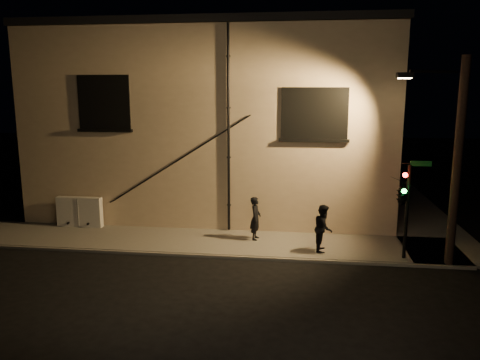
# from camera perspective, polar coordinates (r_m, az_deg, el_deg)

# --- Properties ---
(ground) EXTENTS (90.00, 90.00, 0.00)m
(ground) POSITION_cam_1_polar(r_m,az_deg,el_deg) (16.79, 3.31, -9.66)
(ground) COLOR black
(sidewalk) EXTENTS (21.00, 16.00, 0.12)m
(sidewalk) POSITION_cam_1_polar(r_m,az_deg,el_deg) (20.90, 7.52, -5.39)
(sidewalk) COLOR slate
(sidewalk) RESTS_ON ground
(building) EXTENTS (16.20, 12.23, 8.80)m
(building) POSITION_cam_1_polar(r_m,az_deg,el_deg) (25.05, -2.03, 7.50)
(building) COLOR beige
(building) RESTS_ON ground
(utility_cabinet) EXTENTS (1.96, 0.33, 1.29)m
(utility_cabinet) POSITION_cam_1_polar(r_m,az_deg,el_deg) (21.23, -18.96, -3.68)
(utility_cabinet) COLOR silver
(utility_cabinet) RESTS_ON sidewalk
(pedestrian_a) EXTENTS (0.47, 0.66, 1.70)m
(pedestrian_a) POSITION_cam_1_polar(r_m,az_deg,el_deg) (18.31, 1.91, -4.69)
(pedestrian_a) COLOR black
(pedestrian_a) RESTS_ON sidewalk
(pedestrian_b) EXTENTS (0.73, 0.90, 1.72)m
(pedestrian_b) POSITION_cam_1_polar(r_m,az_deg,el_deg) (17.29, 10.14, -5.78)
(pedestrian_b) COLOR black
(pedestrian_b) RESTS_ON sidewalk
(traffic_signal) EXTENTS (1.34, 2.03, 3.44)m
(traffic_signal) POSITION_cam_1_polar(r_m,az_deg,el_deg) (16.78, 19.21, -1.61)
(traffic_signal) COLOR black
(traffic_signal) RESTS_ON sidewalk
(streetlamp_pole) EXTENTS (2.02, 1.39, 6.98)m
(streetlamp_pole) POSITION_cam_1_polar(r_m,az_deg,el_deg) (16.79, 24.61, 2.48)
(streetlamp_pole) COLOR black
(streetlamp_pole) RESTS_ON ground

